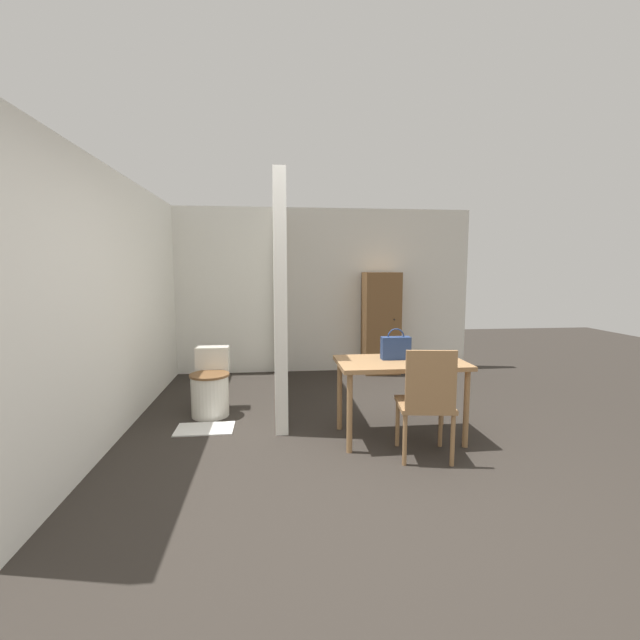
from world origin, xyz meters
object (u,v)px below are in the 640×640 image
toilet (211,387)px  wooden_cabinet (381,323)px  wooden_chair (427,400)px  handbag (396,347)px  dining_table (400,370)px

toilet → wooden_cabinet: size_ratio=0.46×
wooden_chair → handbag: size_ratio=3.25×
handbag → wooden_cabinet: size_ratio=0.19×
handbag → wooden_cabinet: (0.49, 2.46, -0.08)m
wooden_chair → dining_table: bearing=107.5°
dining_table → handbag: handbag is taller
dining_table → handbag: (-0.03, 0.07, 0.20)m
handbag → wooden_cabinet: bearing=78.8°
dining_table → wooden_chair: (0.08, -0.48, -0.14)m
wooden_chair → handbag: (-0.11, 0.55, 0.34)m
wooden_chair → handbag: handbag is taller
wooden_cabinet → dining_table: bearing=-100.3°
toilet → wooden_cabinet: (2.32, 1.67, 0.47)m
wooden_chair → toilet: 2.37m
dining_table → wooden_cabinet: 2.58m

